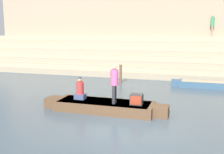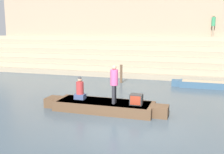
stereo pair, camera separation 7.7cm
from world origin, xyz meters
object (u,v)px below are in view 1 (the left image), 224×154
rowboat_main (104,106)px  person_rowing (80,90)px  moored_boat_shore (209,84)px  mooring_post (121,74)px  person_standing (114,82)px  person_on_steps (212,24)px  tv_set (137,99)px

rowboat_main → person_rowing: person_rowing is taller
moored_boat_shore → mooring_post: mooring_post is taller
rowboat_main → person_standing: 1.28m
person_standing → rowboat_main: bearing=148.4°
person_standing → moored_boat_shore: person_standing is taller
rowboat_main → person_on_steps: person_on_steps is taller
person_rowing → person_on_steps: size_ratio=0.58×
rowboat_main → mooring_post: bearing=96.7°
person_standing → person_on_steps: 14.06m
rowboat_main → person_on_steps: size_ratio=3.16×
person_rowing → rowboat_main: bearing=7.5°
person_rowing → tv_set: person_rowing is taller
person_rowing → mooring_post: size_ratio=0.82×
rowboat_main → mooring_post: size_ratio=4.45×
tv_set → moored_boat_shore: (3.26, 6.80, -0.46)m
rowboat_main → person_on_steps: 14.36m
rowboat_main → person_standing: size_ratio=3.41×
tv_set → person_on_steps: 13.87m
rowboat_main → moored_boat_shore: 8.22m
tv_set → moored_boat_shore: bearing=71.1°
rowboat_main → person_rowing: size_ratio=5.41×
tv_set → person_rowing: bearing=-176.9°
person_rowing → person_on_steps: (6.28, 12.76, 3.29)m
person_standing → tv_set: 1.20m
person_standing → tv_set: bearing=-9.7°
person_rowing → tv_set: (2.66, -0.17, -0.19)m
rowboat_main → moored_boat_shore: size_ratio=1.20×
rowboat_main → tv_set: tv_set is taller
mooring_post → person_rowing: bearing=-91.4°
rowboat_main → tv_set: 1.54m
person_standing → person_rowing: person_standing is taller
person_rowing → moored_boat_shore: bearing=59.5°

